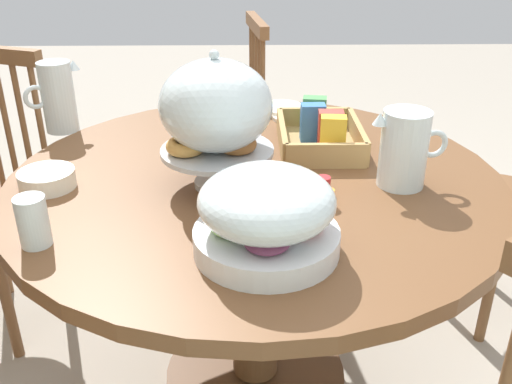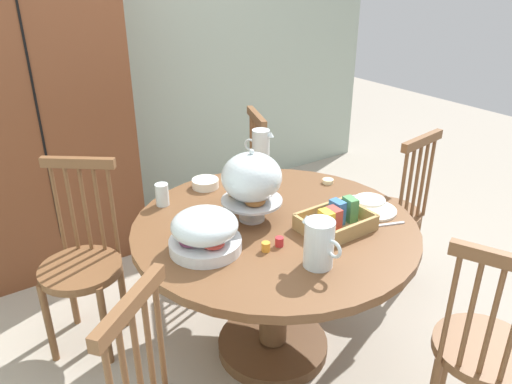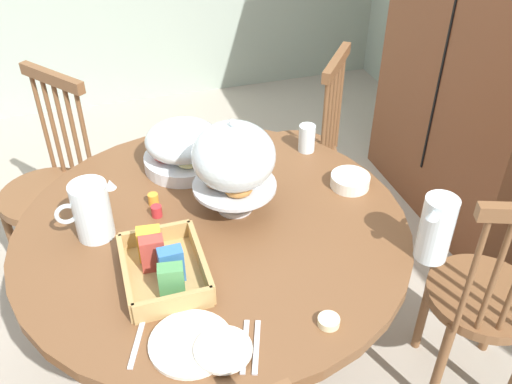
% 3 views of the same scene
% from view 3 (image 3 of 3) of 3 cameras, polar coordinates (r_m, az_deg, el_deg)
% --- Properties ---
extents(ground_plane, '(10.00, 10.00, 0.00)m').
position_cam_3_polar(ground_plane, '(2.44, -2.69, -15.76)').
color(ground_plane, '#A89E8E').
extents(wooden_armoire, '(1.18, 0.60, 1.96)m').
position_cam_3_polar(wooden_armoire, '(2.93, 23.60, 14.74)').
color(wooden_armoire, brown).
rests_on(wooden_armoire, ground_plane).
extents(dining_table, '(1.30, 1.30, 0.74)m').
position_cam_3_polar(dining_table, '(1.99, -4.16, -7.63)').
color(dining_table, brown).
rests_on(dining_table, ground_plane).
extents(windsor_chair_near_window, '(0.47, 0.47, 0.97)m').
position_cam_3_polar(windsor_chair_near_window, '(2.74, 4.57, 3.77)').
color(windsor_chair_near_window, brown).
rests_on(windsor_chair_near_window, ground_plane).
extents(windsor_chair_by_cabinet, '(0.47, 0.46, 0.97)m').
position_cam_3_polar(windsor_chair_by_cabinet, '(2.64, -20.07, -0.09)').
color(windsor_chair_by_cabinet, brown).
rests_on(windsor_chair_by_cabinet, ground_plane).
extents(windsor_chair_host_seat, '(0.43, 0.43, 0.97)m').
position_cam_3_polar(windsor_chair_host_seat, '(2.15, 22.24, -10.19)').
color(windsor_chair_host_seat, brown).
rests_on(windsor_chair_host_seat, ground_plane).
extents(pastry_stand_with_dome, '(0.28, 0.28, 0.34)m').
position_cam_3_polar(pastry_stand_with_dome, '(1.81, -2.25, 3.32)').
color(pastry_stand_with_dome, silver).
rests_on(pastry_stand_with_dome, dining_table).
extents(fruit_platter_covered, '(0.30, 0.30, 0.18)m').
position_cam_3_polar(fruit_platter_covered, '(2.10, -7.39, 4.56)').
color(fruit_platter_covered, silver).
rests_on(fruit_platter_covered, dining_table).
extents(orange_juice_pitcher, '(0.12, 0.20, 0.20)m').
position_cam_3_polar(orange_juice_pitcher, '(1.83, -16.25, -2.05)').
color(orange_juice_pitcher, silver).
rests_on(orange_juice_pitcher, dining_table).
extents(milk_pitcher, '(0.12, 0.17, 0.22)m').
position_cam_3_polar(milk_pitcher, '(1.76, 17.73, -3.79)').
color(milk_pitcher, silver).
rests_on(milk_pitcher, dining_table).
extents(cereal_basket, '(0.32, 0.24, 0.12)m').
position_cam_3_polar(cereal_basket, '(1.67, -9.39, -7.48)').
color(cereal_basket, tan).
rests_on(cereal_basket, dining_table).
extents(china_plate_large, '(0.22, 0.22, 0.01)m').
position_cam_3_polar(china_plate_large, '(1.51, -6.61, -14.95)').
color(china_plate_large, white).
rests_on(china_plate_large, dining_table).
extents(china_plate_small, '(0.15, 0.15, 0.01)m').
position_cam_3_polar(china_plate_small, '(1.48, -3.34, -15.62)').
color(china_plate_small, white).
rests_on(china_plate_small, china_plate_large).
extents(cereal_bowl, '(0.14, 0.14, 0.04)m').
position_cam_3_polar(cereal_bowl, '(2.04, 9.50, 1.12)').
color(cereal_bowl, white).
rests_on(cereal_bowl, dining_table).
extents(drinking_glass, '(0.06, 0.06, 0.11)m').
position_cam_3_polar(drinking_glass, '(2.21, 5.17, 5.44)').
color(drinking_glass, silver).
rests_on(drinking_glass, dining_table).
extents(butter_dish, '(0.06, 0.06, 0.02)m').
position_cam_3_polar(butter_dish, '(1.56, 7.37, -12.85)').
color(butter_dish, beige).
rests_on(butter_dish, dining_table).
extents(jam_jar_strawberry, '(0.04, 0.04, 0.04)m').
position_cam_3_polar(jam_jar_strawberry, '(1.91, -10.03, -1.92)').
color(jam_jar_strawberry, '#B7282D').
rests_on(jam_jar_strawberry, dining_table).
extents(jam_jar_apricot, '(0.04, 0.04, 0.04)m').
position_cam_3_polar(jam_jar_apricot, '(1.96, -10.36, -0.71)').
color(jam_jar_apricot, orange).
rests_on(jam_jar_apricot, dining_table).
extents(table_knife, '(0.16, 0.07, 0.01)m').
position_cam_3_polar(table_knife, '(1.50, -1.14, -15.34)').
color(table_knife, silver).
rests_on(table_knife, dining_table).
extents(dinner_fork, '(0.16, 0.07, 0.01)m').
position_cam_3_polar(dinner_fork, '(1.50, 0.05, -15.39)').
color(dinner_fork, silver).
rests_on(dinner_fork, dining_table).
extents(soup_spoon, '(0.16, 0.07, 0.01)m').
position_cam_3_polar(soup_spoon, '(1.54, -11.91, -14.60)').
color(soup_spoon, silver).
rests_on(soup_spoon, dining_table).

